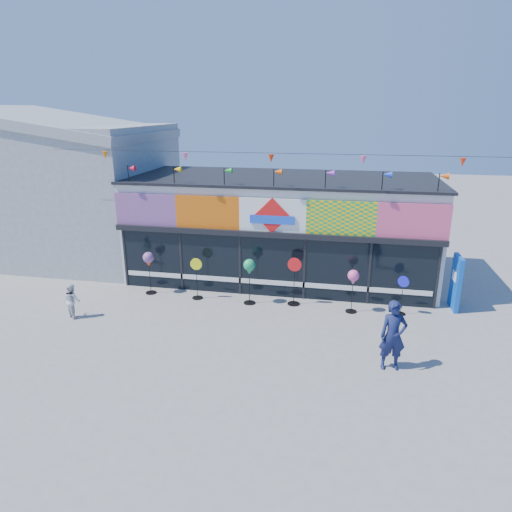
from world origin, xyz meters
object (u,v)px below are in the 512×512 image
(spinner_3, at_px, (294,280))
(spinner_5, at_px, (402,294))
(adult_man, at_px, (393,336))
(blue_sign, at_px, (456,282))
(child, at_px, (72,300))
(spinner_0, at_px, (149,260))
(spinner_4, at_px, (353,279))
(spinner_1, at_px, (197,277))
(spinner_2, at_px, (249,268))

(spinner_3, distance_m, spinner_5, 3.69)
(spinner_5, height_order, adult_man, adult_man)
(blue_sign, height_order, child, blue_sign)
(spinner_5, bearing_deg, spinner_0, 179.14)
(spinner_3, xyz_separation_m, adult_man, (3.05, -3.73, 0.05))
(spinner_0, xyz_separation_m, child, (-1.71, -2.45, -0.72))
(spinner_3, xyz_separation_m, spinner_5, (3.68, -0.14, -0.19))
(child, bearing_deg, spinner_4, -135.43)
(spinner_1, xyz_separation_m, spinner_5, (7.24, 0.01, -0.09))
(spinner_5, bearing_deg, child, -167.99)
(spinner_1, height_order, adult_man, adult_man)
(blue_sign, bearing_deg, spinner_4, -165.92)
(spinner_5, height_order, child, spinner_5)
(blue_sign, bearing_deg, spinner_0, -177.95)
(spinner_4, xyz_separation_m, adult_man, (1.02, -3.47, -0.26))
(spinner_1, height_order, child, spinner_1)
(spinner_3, bearing_deg, spinner_4, -7.43)
(spinner_4, height_order, adult_man, adult_man)
(spinner_0, xyz_separation_m, spinner_4, (7.49, -0.26, -0.08))
(child, bearing_deg, spinner_1, -116.20)
(spinner_0, xyz_separation_m, spinner_3, (5.46, 0.00, -0.38))
(spinner_2, height_order, spinner_3, spinner_3)
(spinner_0, xyz_separation_m, spinner_2, (3.89, -0.22, 0.03))
(blue_sign, height_order, spinner_1, blue_sign)
(spinner_0, height_order, spinner_2, spinner_2)
(blue_sign, bearing_deg, child, -167.72)
(spinner_0, distance_m, adult_man, 9.30)
(spinner_1, distance_m, spinner_5, 7.24)
(adult_man, bearing_deg, spinner_5, 71.04)
(blue_sign, bearing_deg, spinner_5, -156.73)
(spinner_1, bearing_deg, spinner_3, 2.29)
(adult_man, bearing_deg, blue_sign, 51.81)
(spinner_1, xyz_separation_m, spinner_4, (5.59, -0.12, 0.41))
(blue_sign, height_order, spinner_4, blue_sign)
(spinner_0, relative_size, child, 1.39)
(blue_sign, distance_m, spinner_2, 7.19)
(spinner_5, distance_m, child, 11.09)
(spinner_0, distance_m, child, 3.07)
(spinner_4, height_order, child, spinner_4)
(spinner_1, distance_m, spinner_3, 3.57)
(spinner_3, relative_size, adult_man, 0.90)
(spinner_1, relative_size, adult_man, 0.80)
(spinner_3, height_order, spinner_4, spinner_3)
(blue_sign, height_order, spinner_3, blue_sign)
(spinner_4, height_order, spinner_5, spinner_4)
(spinner_0, bearing_deg, adult_man, -23.67)
(spinner_0, bearing_deg, blue_sign, 3.81)
(blue_sign, height_order, spinner_5, blue_sign)
(spinner_1, relative_size, spinner_2, 0.93)
(adult_man, bearing_deg, spinner_3, 120.27)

